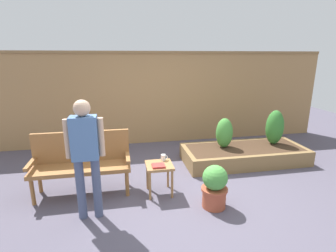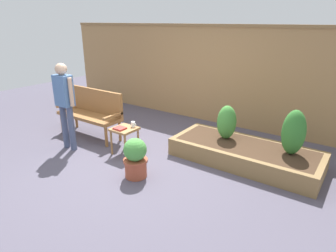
# 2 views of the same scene
# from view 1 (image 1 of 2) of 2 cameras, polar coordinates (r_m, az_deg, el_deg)

# --- Properties ---
(ground_plane) EXTENTS (14.00, 14.00, 0.00)m
(ground_plane) POSITION_cam_1_polar(r_m,az_deg,el_deg) (4.09, 2.72, -14.92)
(ground_plane) COLOR #514C5B
(fence_back) EXTENTS (8.40, 0.14, 2.16)m
(fence_back) POSITION_cam_1_polar(r_m,az_deg,el_deg) (6.17, -2.81, 6.26)
(fence_back) COLOR #A37A4C
(fence_back) RESTS_ON ground_plane
(garden_bench) EXTENTS (1.44, 0.48, 0.94)m
(garden_bench) POSITION_cam_1_polar(r_m,az_deg,el_deg) (4.17, -18.51, -6.81)
(garden_bench) COLOR #936033
(garden_bench) RESTS_ON ground_plane
(side_table) EXTENTS (0.40, 0.40, 0.48)m
(side_table) POSITION_cam_1_polar(r_m,az_deg,el_deg) (3.95, -1.93, -9.54)
(side_table) COLOR #9E7042
(side_table) RESTS_ON ground_plane
(cup_on_table) EXTENTS (0.11, 0.07, 0.10)m
(cup_on_table) POSITION_cam_1_polar(r_m,az_deg,el_deg) (4.04, -1.02, -6.96)
(cup_on_table) COLOR white
(cup_on_table) RESTS_ON side_table
(book_on_table) EXTENTS (0.19, 0.17, 0.03)m
(book_on_table) POSITION_cam_1_polar(r_m,az_deg,el_deg) (3.84, -2.13, -8.74)
(book_on_table) COLOR #B2332D
(book_on_table) RESTS_ON side_table
(potted_boxwood) EXTENTS (0.37, 0.37, 0.62)m
(potted_boxwood) POSITION_cam_1_polar(r_m,az_deg,el_deg) (3.71, 10.25, -12.92)
(potted_boxwood) COLOR #A84C33
(potted_boxwood) RESTS_ON ground_plane
(raised_planter_bed) EXTENTS (2.40, 1.00, 0.30)m
(raised_planter_bed) POSITION_cam_1_polar(r_m,az_deg,el_deg) (5.40, 16.39, -6.05)
(raised_planter_bed) COLOR olive
(raised_planter_bed) RESTS_ON ground_plane
(shrub_near_bench) EXTENTS (0.33, 0.33, 0.59)m
(shrub_near_bench) POSITION_cam_1_polar(r_m,az_deg,el_deg) (5.18, 12.32, -1.50)
(shrub_near_bench) COLOR brown
(shrub_near_bench) RESTS_ON raised_planter_bed
(shrub_far_corner) EXTENTS (0.35, 0.35, 0.70)m
(shrub_far_corner) POSITION_cam_1_polar(r_m,az_deg,el_deg) (5.67, 22.49, -0.27)
(shrub_far_corner) COLOR brown
(shrub_far_corner) RESTS_ON raised_planter_bed
(person_by_bench) EXTENTS (0.47, 0.20, 1.56)m
(person_by_bench) POSITION_cam_1_polar(r_m,az_deg,el_deg) (3.34, -17.75, -5.08)
(person_by_bench) COLOR #475170
(person_by_bench) RESTS_ON ground_plane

